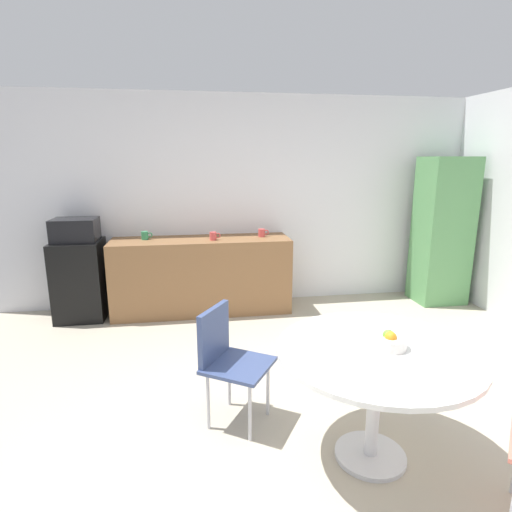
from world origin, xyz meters
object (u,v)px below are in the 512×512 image
mini_fridge (80,280)px  mug_red (213,236)px  locker_cabinet (442,231)px  chair_navy (226,351)px  round_table (376,368)px  microwave (75,230)px  mug_green (262,233)px  fruit_bowl (389,341)px  mug_white (145,236)px

mini_fridge → mug_red: 1.63m
locker_cabinet → chair_navy: locker_cabinet is taller
round_table → chair_navy: 1.02m
microwave → mug_green: microwave is taller
chair_navy → fruit_bowl: 1.10m
mini_fridge → fruit_bowl: bearing=-48.7°
mini_fridge → chair_navy: mini_fridge is taller
chair_navy → mug_white: (-0.75, 2.29, 0.43)m
mug_red → chair_navy: bearing=-91.2°
microwave → mug_red: 1.55m
fruit_bowl → mug_red: (-0.88, 2.68, 0.17)m
locker_cabinet → round_table: size_ratio=1.55×
round_table → mug_green: mug_green is taller
round_table → mug_green: bearing=94.3°
mini_fridge → mug_green: 2.20m
mini_fridge → mug_green: bearing=0.8°
fruit_bowl → microwave: bearing=131.3°
chair_navy → fruit_bowl: fruit_bowl is taller
locker_cabinet → chair_navy: 3.66m
round_table → mug_red: bearing=106.8°
mini_fridge → round_table: mini_fridge is taller
round_table → mug_red: size_ratio=9.25×
mug_red → microwave: bearing=176.6°
mug_red → mug_green: bearing=11.6°
mini_fridge → microwave: bearing=0.0°
fruit_bowl → mug_white: (-1.67, 2.83, 0.17)m
microwave → locker_cabinet: 4.46m
mini_fridge → fruit_bowl: (2.43, -2.77, 0.32)m
chair_navy → fruit_bowl: bearing=-30.3°
round_table → microwave: bearing=130.4°
locker_cabinet → fruit_bowl: (-2.03, -2.67, -0.15)m
chair_navy → locker_cabinet: bearing=35.7°
mini_fridge → mug_red: (1.55, -0.09, 0.49)m
mini_fridge → round_table: (2.36, -2.77, 0.16)m
microwave → round_table: size_ratio=0.40×
microwave → mug_red: (1.55, -0.09, -0.10)m
mini_fridge → fruit_bowl: size_ratio=4.50×
microwave → chair_navy: 2.74m
chair_navy → mug_green: mug_green is taller
mini_fridge → round_table: bearing=-49.6°
mini_fridge → fruit_bowl: 3.70m
chair_navy → fruit_bowl: (0.93, -0.54, 0.26)m
locker_cabinet → mini_fridge: bearing=178.7°
mini_fridge → chair_navy: (1.50, -2.23, 0.06)m
round_table → chair_navy: chair_navy is taller
microwave → mug_white: size_ratio=3.72×
locker_cabinet → fruit_bowl: locker_cabinet is taller
mini_fridge → locker_cabinet: locker_cabinet is taller
chair_navy → mug_white: 2.45m
mini_fridge → mug_green: size_ratio=7.09×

